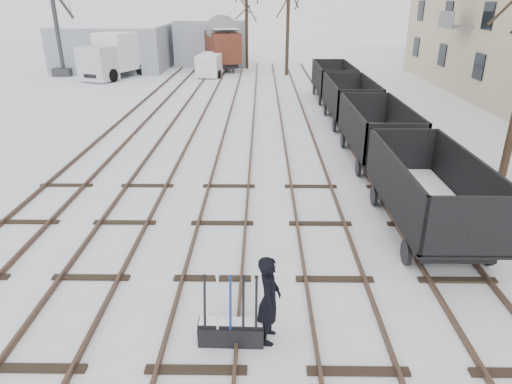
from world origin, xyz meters
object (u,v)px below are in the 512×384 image
lorry (120,54)px  crane (62,51)px  box_van_wagon (222,46)px  ground_frame (231,330)px  freight_wagon_a (427,203)px  worker (269,300)px  panel_van (211,64)px

lorry → crane: bearing=-164.4°
lorry → box_van_wagon: bearing=45.6°
ground_frame → lorry: size_ratio=0.17×
freight_wagon_a → box_van_wagon: bearing=104.7°
worker → crane: crane is taller
worker → freight_wagon_a: (4.64, 4.73, -0.05)m
ground_frame → box_van_wagon: (-3.17, 37.46, 1.98)m
freight_wagon_a → box_van_wagon: size_ratio=1.02×
box_van_wagon → lorry: bearing=-174.8°
box_van_wagon → crane: bearing=174.3°
ground_frame → box_van_wagon: 37.65m
worker → box_van_wagon: size_ratio=0.34×
worker → panel_van: 34.54m
box_van_wagon → panel_van: (-0.81, -3.15, -1.27)m
freight_wagon_a → crane: 37.22m
panel_van → crane: (-13.17, 0.11, 1.08)m
ground_frame → crane: crane is taller
ground_frame → box_van_wagon: size_ratio=0.26×
box_van_wagon → panel_van: size_ratio=1.27×
ground_frame → freight_wagon_a: freight_wagon_a is taller
crane → lorry: bearing=-5.6°
worker → crane: bearing=32.7°
ground_frame → crane: size_ratio=0.19×
panel_van → lorry: bearing=-170.8°
panel_van → ground_frame: bearing=-78.2°
worker → ground_frame: bearing=102.8°
freight_wagon_a → box_van_wagon: (-8.56, 32.63, 1.36)m
lorry → panel_van: 7.85m
worker → freight_wagon_a: size_ratio=0.33×
lorry → crane: (-5.39, 0.64, 0.15)m
worker → crane: (-17.89, 34.32, 1.11)m
worker → box_van_wagon: bearing=11.2°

